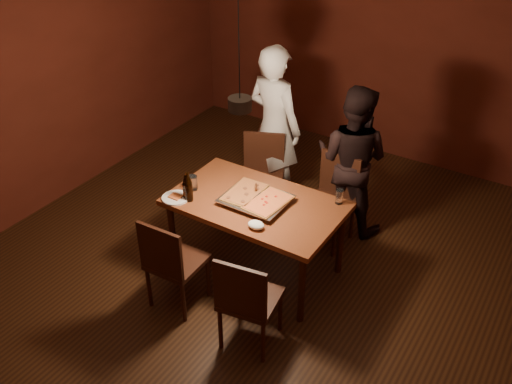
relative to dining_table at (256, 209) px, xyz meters
The scene contains 19 objects.
room_shell 0.76m from the dining_table, 91.15° to the right, with size 6.00×6.00×6.00m.
dining_table is the anchor object (origin of this frame).
chair_far_left 0.94m from the dining_table, 118.09° to the left, with size 0.55×0.55×0.49m.
chair_far_right 0.91m from the dining_table, 66.03° to the left, with size 0.45×0.45×0.49m.
chair_near_left 0.88m from the dining_table, 112.28° to the right, with size 0.44×0.44×0.49m.
chair_near_right 0.96m from the dining_table, 62.21° to the right, with size 0.48×0.48×0.49m.
pizza_tray 0.10m from the dining_table, 70.55° to the right, with size 0.55×0.45×0.05m, color silver.
pizza_meat 0.18m from the dining_table, behind, with size 0.26×0.42×0.02m, color maroon.
pizza_cheese 0.19m from the dining_table, ahead, with size 0.27×0.42×0.02m, color gold.
spatula 0.14m from the dining_table, behind, with size 0.09×0.24×0.04m, color silver, non-canonical shape.
beer_bottle_a 0.64m from the dining_table, 152.92° to the right, with size 0.06×0.06×0.23m.
beer_bottle_b 0.62m from the dining_table, 150.20° to the right, with size 0.07×0.07×0.28m.
water_glass_left 0.62m from the dining_table, 167.46° to the right, with size 0.09×0.09×0.13m, color silver.
water_glass_right 0.73m from the dining_table, 30.44° to the left, with size 0.06×0.06×0.13m, color silver.
plate_slice 0.71m from the dining_table, 151.73° to the right, with size 0.24×0.24×0.03m.
napkin 0.40m from the dining_table, 57.59° to the right, with size 0.14×0.11×0.06m, color white.
diner_white 1.23m from the dining_table, 113.30° to the left, with size 0.64×0.42×1.75m, color silver.
diner_dark 1.18m from the dining_table, 69.80° to the left, with size 0.74×0.58×1.53m, color black.
pendant_lamp 1.11m from the dining_table, 91.15° to the right, with size 0.18×0.18×1.10m.
Camera 1 is at (2.20, -3.26, 3.51)m, focal length 40.00 mm.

